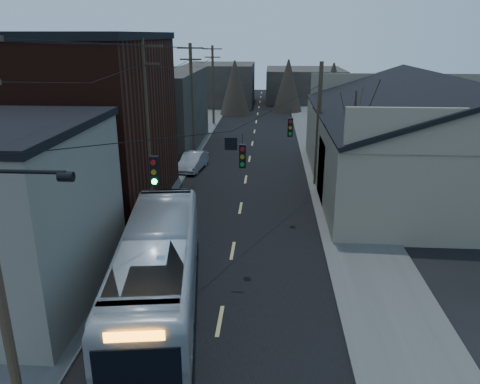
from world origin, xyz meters
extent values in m
cube|color=black|center=(0.00, 30.00, 0.01)|extent=(9.00, 110.00, 0.02)
cube|color=#474744|center=(-6.50, 30.00, 0.06)|extent=(4.00, 110.00, 0.12)
cube|color=#474744|center=(6.50, 30.00, 0.06)|extent=(4.00, 110.00, 0.12)
cube|color=black|center=(-10.00, 20.00, 5.00)|extent=(10.00, 12.00, 10.00)
cube|color=#2E2924|center=(-9.50, 36.00, 3.50)|extent=(9.00, 14.00, 7.00)
cube|color=#7D6D5A|center=(13.00, 25.00, 2.50)|extent=(16.00, 20.00, 5.00)
cube|color=black|center=(9.00, 25.00, 6.30)|extent=(8.16, 20.60, 2.86)
cube|color=#2E2924|center=(-6.00, 65.00, 3.00)|extent=(10.00, 12.00, 6.00)
cube|color=#2E2924|center=(7.00, 70.00, 2.50)|extent=(12.00, 14.00, 5.00)
cone|color=black|center=(6.50, 20.00, 3.60)|extent=(0.40, 0.40, 7.20)
cylinder|color=#382B1E|center=(-5.00, 18.00, 5.00)|extent=(0.28, 0.28, 10.00)
cube|color=#382B1E|center=(-5.00, 18.00, 9.60)|extent=(2.20, 0.12, 0.12)
cylinder|color=#382B1E|center=(-5.00, 33.00, 4.75)|extent=(0.28, 0.28, 9.50)
cube|color=#382B1E|center=(-5.00, 33.00, 9.10)|extent=(2.20, 0.12, 0.12)
cylinder|color=#382B1E|center=(-5.00, 48.00, 4.50)|extent=(0.28, 0.28, 9.00)
cube|color=#382B1E|center=(-5.00, 48.00, 8.60)|extent=(2.20, 0.12, 0.12)
cylinder|color=#382B1E|center=(5.00, 25.00, 4.25)|extent=(0.28, 0.28, 8.50)
cube|color=black|center=(-2.00, 7.50, 5.95)|extent=(0.28, 0.20, 1.00)
cube|color=black|center=(0.60, 12.00, 5.35)|extent=(0.28, 0.20, 1.00)
cube|color=black|center=(2.80, 18.00, 5.45)|extent=(0.28, 0.20, 1.00)
imported|color=silver|center=(-2.47, 8.92, 1.64)|extent=(4.31, 12.00, 3.27)
imported|color=#93949A|center=(-4.30, 28.36, 0.69)|extent=(2.01, 4.37, 1.39)
camera|label=1|loc=(1.73, -6.92, 10.18)|focal=35.00mm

